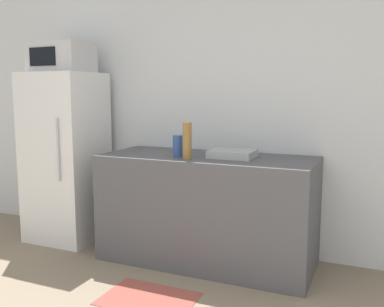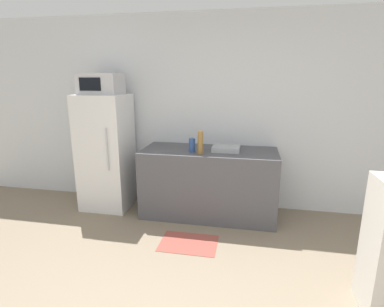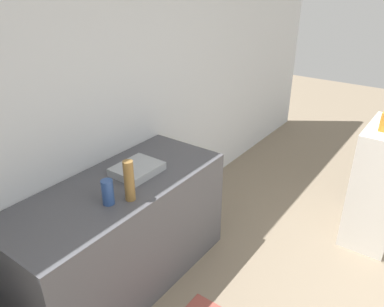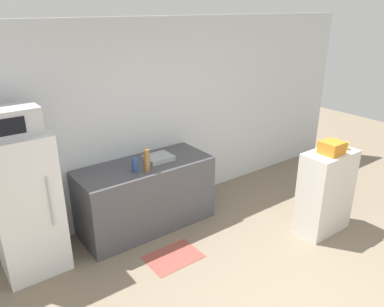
{
  "view_description": "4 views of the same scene",
  "coord_description": "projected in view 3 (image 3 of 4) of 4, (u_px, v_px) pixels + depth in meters",
  "views": [
    {
      "loc": [
        1.16,
        -0.69,
        1.38
      ],
      "look_at": [
        0.03,
        1.89,
        0.98
      ],
      "focal_mm": 40.0,
      "sensor_mm": 36.0,
      "label": 1
    },
    {
      "loc": [
        0.4,
        -1.21,
        1.77
      ],
      "look_at": [
        -0.15,
        1.61,
        1.04
      ],
      "focal_mm": 28.0,
      "sensor_mm": 36.0,
      "label": 2
    },
    {
      "loc": [
        -1.62,
        0.69,
        2.23
      ],
      "look_at": [
        0.28,
        2.07,
        1.09
      ],
      "focal_mm": 35.0,
      "sensor_mm": 36.0,
      "label": 3
    },
    {
      "loc": [
        -2.17,
        -1.33,
        2.73
      ],
      "look_at": [
        0.07,
        1.68,
        1.23
      ],
      "focal_mm": 35.0,
      "sensor_mm": 36.0,
      "label": 4
    }
  ],
  "objects": [
    {
      "name": "wall_back",
      "position": [
        84.0,
        113.0,
        2.73
      ],
      "size": [
        8.0,
        0.06,
        2.6
      ],
      "primitive_type": "cube",
      "color": "silver",
      "rests_on": "ground_plane"
    },
    {
      "name": "counter",
      "position": [
        122.0,
        234.0,
        2.83
      ],
      "size": [
        1.72,
        0.71,
        0.88
      ],
      "primitive_type": "cube",
      "color": "#4C4C51",
      "rests_on": "ground_plane"
    },
    {
      "name": "sink_basin",
      "position": [
        137.0,
        169.0,
        2.79
      ],
      "size": [
        0.34,
        0.28,
        0.06
      ],
      "primitive_type": "cube",
      "color": "#9EA3A8",
      "rests_on": "counter"
    },
    {
      "name": "bottle_tall",
      "position": [
        129.0,
        181.0,
        2.41
      ],
      "size": [
        0.07,
        0.07,
        0.28
      ],
      "primitive_type": "cylinder",
      "color": "olive",
      "rests_on": "counter"
    },
    {
      "name": "bottle_short",
      "position": [
        108.0,
        192.0,
        2.39
      ],
      "size": [
        0.08,
        0.08,
        0.17
      ],
      "primitive_type": "cylinder",
      "color": "#2D4C8C",
      "rests_on": "counter"
    },
    {
      "name": "shelf_cabinet",
      "position": [
        380.0,
        184.0,
        3.32
      ],
      "size": [
        0.7,
        0.38,
        1.08
      ],
      "primitive_type": "cube",
      "color": "silver",
      "rests_on": "ground_plane"
    }
  ]
}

